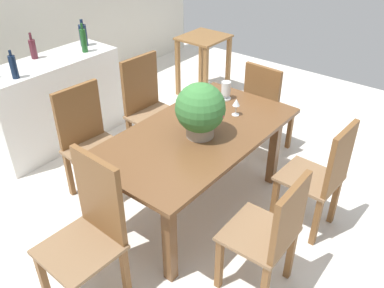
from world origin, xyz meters
TOP-DOWN VIEW (x-y plane):
  - ground_plane at (0.00, 0.00)m, footprint 7.04×7.04m
  - dining_table at (0.00, -0.22)m, footprint 1.73×0.93m
  - chair_head_end at (-1.10, -0.23)m, footprint 0.47×0.47m
  - chair_far_right at (0.40, 0.70)m, footprint 0.50×0.48m
  - chair_far_left at (-0.38, 0.69)m, footprint 0.50×0.45m
  - chair_near_left at (-0.39, -1.13)m, footprint 0.45×0.43m
  - chair_foot_end at (1.12, -0.22)m, footprint 0.43×0.44m
  - chair_near_right at (0.39, -1.13)m, footprint 0.42×0.46m
  - flower_centerpiece at (-0.03, -0.27)m, footprint 0.38×0.38m
  - crystal_vase_left at (0.30, 0.09)m, footprint 0.08×0.08m
  - crystal_vase_center_near at (0.62, -0.07)m, footprint 0.10×0.10m
  - wine_glass at (0.42, -0.30)m, footprint 0.06×0.06m
  - kitchen_counter at (-0.06, 1.64)m, footprint 1.43×0.52m
  - wine_bottle_green at (-0.09, 1.79)m, footprint 0.07×0.07m
  - wine_bottle_clear at (0.35, 1.54)m, footprint 0.06×0.06m
  - wine_bottle_amber at (-0.48, 1.48)m, footprint 0.06×0.06m
  - wine_bottle_tall at (0.48, 1.71)m, footprint 0.08×0.08m
  - side_table at (1.91, 1.15)m, footprint 0.59×0.54m

SIDE VIEW (x-z plane):
  - ground_plane at x=0.00m, z-range 0.00..0.00m
  - kitchen_counter at x=-0.06m, z-range 0.00..0.93m
  - chair_near_left at x=-0.39m, z-range 0.06..1.01m
  - chair_near_right at x=0.39m, z-range 0.05..1.03m
  - chair_foot_end at x=1.12m, z-range 0.05..1.04m
  - chair_far_left at x=-0.38m, z-range 0.06..1.06m
  - chair_far_right at x=0.40m, z-range 0.05..1.09m
  - side_table at x=1.91m, z-range 0.19..0.97m
  - chair_head_end at x=-1.10m, z-range 0.05..1.11m
  - dining_table at x=0.00m, z-range 0.28..1.04m
  - crystal_vase_center_near at x=0.62m, z-range 0.77..0.94m
  - crystal_vase_left at x=0.30m, z-range 0.78..0.97m
  - wine_glass at x=0.42m, z-range 0.80..0.95m
  - flower_centerpiece at x=-0.03m, z-range 0.77..1.21m
  - wine_bottle_green at x=-0.09m, z-range 0.90..1.16m
  - wine_bottle_amber at x=-0.48m, z-range 0.91..1.17m
  - wine_bottle_tall at x=0.48m, z-range 0.90..1.19m
  - wine_bottle_clear at x=0.35m, z-range 0.90..1.20m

